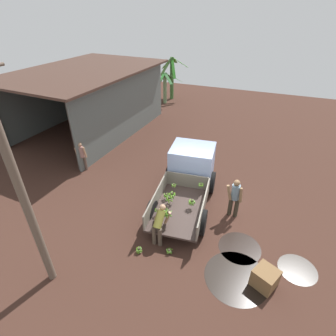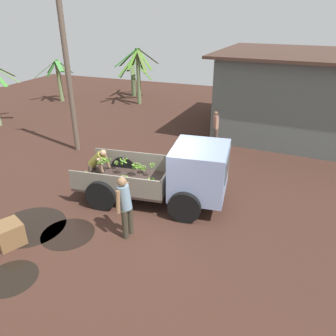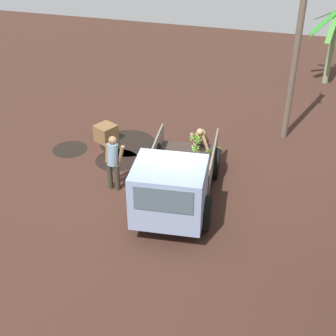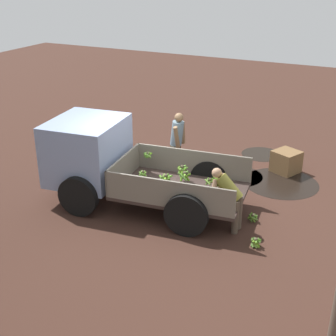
% 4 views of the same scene
% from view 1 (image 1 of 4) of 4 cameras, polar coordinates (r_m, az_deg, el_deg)
% --- Properties ---
extents(ground, '(36.00, 36.00, 0.00)m').
position_cam_1_polar(ground, '(10.97, 5.68, -8.10)').
color(ground, '#3D251C').
extents(mud_patch_0, '(1.19, 1.19, 0.01)m').
position_cam_1_polar(mud_patch_0, '(9.70, 26.34, -19.16)').
color(mud_patch_0, black).
rests_on(mud_patch_0, ground).
extents(mud_patch_1, '(1.44, 1.44, 0.01)m').
position_cam_1_polar(mud_patch_1, '(9.66, 15.32, -16.38)').
color(mud_patch_1, black).
rests_on(mud_patch_1, ground).
extents(mud_patch_2, '(1.95, 1.95, 0.01)m').
position_cam_1_polar(mud_patch_2, '(8.89, 14.66, -22.02)').
color(mud_patch_2, black).
rests_on(mud_patch_2, ground).
extents(cargo_truck, '(4.76, 2.50, 1.94)m').
position_cam_1_polar(cargo_truck, '(11.14, 4.76, -0.69)').
color(cargo_truck, '#382B26').
rests_on(cargo_truck, ground).
extents(warehouse_shed, '(10.03, 7.01, 3.80)m').
position_cam_1_polar(warehouse_shed, '(17.71, -16.25, 16.82)').
color(warehouse_shed, '#5A6360').
rests_on(warehouse_shed, ground).
extents(utility_pole, '(1.19, 0.21, 6.50)m').
position_cam_1_polar(utility_pole, '(7.18, -29.45, -4.23)').
color(utility_pole, brown).
rests_on(utility_pole, ground).
extents(banana_palm_0, '(2.91, 2.13, 2.44)m').
position_cam_1_polar(banana_palm_0, '(22.19, -0.65, 17.29)').
color(banana_palm_0, '#6D895B').
rests_on(banana_palm_0, ground).
extents(banana_palm_5, '(2.49, 2.23, 3.38)m').
position_cam_1_polar(banana_palm_5, '(23.21, 0.84, 19.12)').
color(banana_palm_5, '#3D6832').
rests_on(banana_palm_5, ground).
extents(person_foreground_visitor, '(0.41, 0.64, 1.72)m').
position_cam_1_polar(person_foreground_visitor, '(10.16, 14.36, -6.00)').
color(person_foreground_visitor, '#373125').
rests_on(person_foreground_visitor, ground).
extents(person_worker_loading, '(0.71, 0.66, 1.36)m').
position_cam_1_polar(person_worker_loading, '(9.01, -1.93, -11.95)').
color(person_worker_loading, brown).
rests_on(person_worker_loading, ground).
extents(person_bystander_near_shed, '(0.42, 0.51, 1.52)m').
position_cam_1_polar(person_bystander_near_shed, '(13.36, -18.32, 2.72)').
color(person_bystander_near_shed, brown).
rests_on(person_bystander_near_shed, ground).
extents(banana_bunch_on_ground_0, '(0.23, 0.23, 0.20)m').
position_cam_1_polar(banana_bunch_on_ground_0, '(9.11, 0.25, -17.57)').
color(banana_bunch_on_ground_0, brown).
rests_on(banana_bunch_on_ground_0, ground).
extents(banana_bunch_on_ground_1, '(0.23, 0.23, 0.21)m').
position_cam_1_polar(banana_bunch_on_ground_1, '(9.20, -6.38, -17.30)').
color(banana_bunch_on_ground_1, brown).
rests_on(banana_bunch_on_ground_1, ground).
extents(wooden_crate_0, '(0.85, 0.85, 0.60)m').
position_cam_1_polar(wooden_crate_0, '(8.74, 20.38, -21.51)').
color(wooden_crate_0, brown).
rests_on(wooden_crate_0, ground).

